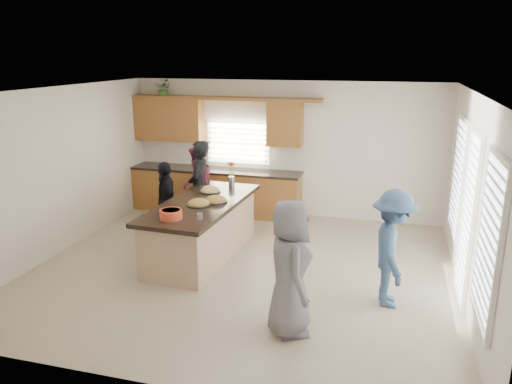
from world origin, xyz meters
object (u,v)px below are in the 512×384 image
(woman_right_back, at_px, (393,249))
(salad_bowl, at_px, (171,214))
(woman_left_mid, at_px, (197,184))
(woman_left_front, at_px, (166,201))
(island, at_px, (202,230))
(woman_left_back, at_px, (199,187))
(woman_right_front, at_px, (290,268))

(woman_right_back, bearing_deg, salad_bowl, 84.17)
(woman_left_mid, bearing_deg, woman_left_front, -28.09)
(salad_bowl, bearing_deg, woman_left_mid, 103.78)
(island, relative_size, salad_bowl, 8.24)
(woman_left_front, bearing_deg, woman_left_back, 105.65)
(woman_left_front, height_order, woman_right_front, woman_right_front)
(woman_left_mid, height_order, woman_right_front, woman_right_front)
(island, height_order, woman_right_back, woman_right_back)
(woman_left_mid, relative_size, woman_left_front, 1.07)
(woman_right_back, relative_size, woman_right_front, 0.95)
(woman_left_back, bearing_deg, woman_left_mid, -164.60)
(island, xyz_separation_m, woman_right_back, (3.09, -0.90, 0.36))
(island, relative_size, woman_left_back, 1.57)
(island, height_order, woman_left_front, woman_left_front)
(island, bearing_deg, woman_left_front, 151.01)
(woman_left_mid, bearing_deg, woman_right_back, 37.03)
(woman_right_back, bearing_deg, island, 67.44)
(woman_left_back, bearing_deg, salad_bowl, -0.25)
(salad_bowl, xyz_separation_m, woman_left_front, (-0.80, 1.49, -0.30))
(woman_left_mid, bearing_deg, salad_bowl, -5.50)
(woman_left_back, bearing_deg, woman_right_back, 49.48)
(woman_left_mid, distance_m, woman_left_front, 1.11)
(woman_left_back, bearing_deg, woman_left_front, -46.19)
(salad_bowl, bearing_deg, island, 83.38)
(woman_left_back, distance_m, woman_left_front, 0.73)
(island, relative_size, woman_left_front, 1.88)
(salad_bowl, height_order, woman_left_back, woman_left_back)
(woman_right_back, distance_m, woman_right_front, 1.59)
(island, bearing_deg, woman_right_back, -13.34)
(salad_bowl, height_order, woman_right_back, woman_right_back)
(woman_left_back, bearing_deg, island, 12.42)
(woman_left_front, relative_size, woman_right_back, 0.90)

